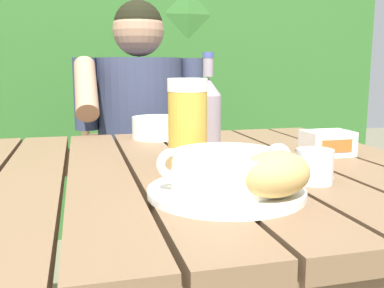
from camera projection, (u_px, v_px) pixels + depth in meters
The scene contains 13 objects.
dining_table at pixel (162, 208), 0.95m from camera, with size 1.18×0.98×0.73m.
hedge_backdrop at pixel (118, 68), 2.67m from camera, with size 3.20×0.94×2.24m.
chair_near_diner at pixel (136, 177), 1.87m from camera, with size 0.44×0.41×0.96m.
person_eating at pixel (141, 132), 1.64m from camera, with size 0.48×0.47×1.18m.
serving_plate at pixel (226, 191), 0.73m from camera, with size 0.26×0.26×0.01m.
soup_bowl at pixel (226, 169), 0.72m from camera, with size 0.23×0.18×0.07m.
bread_roll at pixel (274, 174), 0.67m from camera, with size 0.16×0.14×0.07m.
beer_glass at pixel (188, 123), 0.92m from camera, with size 0.08×0.08×0.19m.
beer_bottle at pixel (208, 116), 1.01m from camera, with size 0.06×0.06×0.24m.
water_glass_small at pixel (314, 166), 0.80m from camera, with size 0.07×0.07×0.06m.
butter_tub at pixel (327, 143), 1.05m from camera, with size 0.11×0.09×0.06m.
table_knife at pixel (286, 176), 0.84m from camera, with size 0.14×0.06×0.01m.
diner_bowl at pixel (158, 127), 1.31m from camera, with size 0.15×0.15×0.06m.
Camera 1 is at (-0.17, -0.90, 0.94)m, focal length 41.09 mm.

